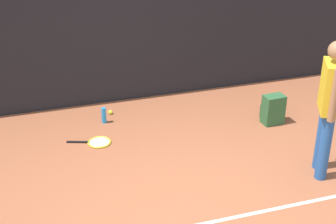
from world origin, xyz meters
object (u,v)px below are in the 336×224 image
object	(u,v)px
backpack	(273,110)
water_bottle	(104,115)
tennis_racket	(97,142)
tennis_ball_near_player	(110,112)
tennis_player	(330,102)

from	to	relation	value
backpack	water_bottle	bearing A→B (deg)	-21.40
tennis_racket	backpack	size ratio (longest dim) A/B	1.45
tennis_ball_near_player	water_bottle	xyz separation A→B (m)	(-0.14, -0.24, 0.09)
water_bottle	backpack	bearing A→B (deg)	-17.56
tennis_racket	tennis_ball_near_player	bearing A→B (deg)	85.29
tennis_ball_near_player	backpack	bearing A→B (deg)	-24.08
tennis_ball_near_player	tennis_racket	bearing A→B (deg)	-113.61
backpack	water_bottle	xyz separation A→B (m)	(-2.35, 0.74, -0.09)
tennis_player	tennis_ball_near_player	size ratio (longest dim) A/B	25.76
tennis_racket	water_bottle	world-z (taller)	water_bottle
tennis_player	backpack	bearing A→B (deg)	23.27
tennis_racket	tennis_ball_near_player	xyz separation A→B (m)	(0.35, 0.81, 0.02)
tennis_player	backpack	size ratio (longest dim) A/B	3.86
tennis_player	tennis_racket	bearing A→B (deg)	84.48
tennis_player	tennis_ball_near_player	distance (m)	3.32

